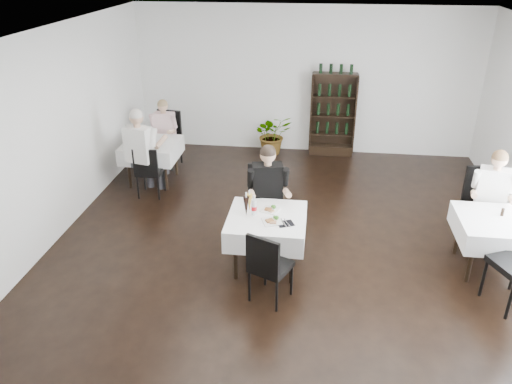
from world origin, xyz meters
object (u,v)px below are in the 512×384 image
Objects in this scene: main_table at (267,226)px; diner_main at (268,190)px; potted_tree at (273,134)px; wine_shelf at (333,116)px.

main_table is 0.67× the size of diner_main.
diner_main reaches higher than main_table.
main_table is 0.61m from diner_main.
potted_tree is at bearing 94.51° from diner_main.
potted_tree is at bearing 94.51° from main_table.
potted_tree is at bearing -174.70° from wine_shelf.
wine_shelf is at bearing 75.93° from diner_main.
wine_shelf is 2.05× the size of potted_tree.
potted_tree is 0.56× the size of diner_main.
main_table is at bearing -101.78° from wine_shelf.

